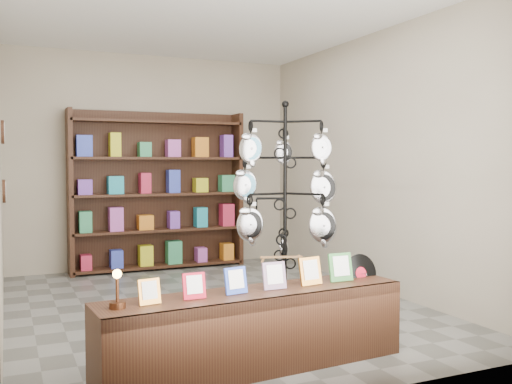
% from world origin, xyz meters
% --- Properties ---
extents(ground, '(5.00, 5.00, 0.00)m').
position_xyz_m(ground, '(0.00, 0.00, 0.00)').
color(ground, slate).
rests_on(ground, ground).
extents(room_envelope, '(5.00, 5.00, 5.00)m').
position_xyz_m(room_envelope, '(0.00, 0.00, 1.85)').
color(room_envelope, '#ADA38B').
rests_on(room_envelope, ground).
extents(display_tree, '(1.13, 1.13, 2.07)m').
position_xyz_m(display_tree, '(0.46, -0.73, 1.20)').
color(display_tree, black).
rests_on(display_tree, ground).
extents(front_shelf, '(2.33, 0.64, 0.82)m').
position_xyz_m(front_shelf, '(-0.33, -1.82, 0.29)').
color(front_shelf, black).
rests_on(front_shelf, ground).
extents(back_shelving, '(2.42, 0.36, 2.20)m').
position_xyz_m(back_shelving, '(0.00, 2.30, 1.03)').
color(back_shelving, black).
rests_on(back_shelving, ground).
extents(wall_clocks, '(0.03, 0.24, 0.84)m').
position_xyz_m(wall_clocks, '(-1.97, 0.80, 1.50)').
color(wall_clocks, black).
rests_on(wall_clocks, ground).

